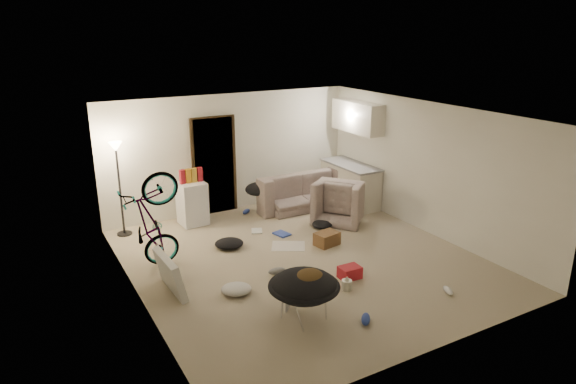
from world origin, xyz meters
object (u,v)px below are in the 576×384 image
armchair (342,204)px  juicer (347,284)px  tv_box (170,274)px  drink_case_a (327,239)px  saucer_chair (304,292)px  sofa (297,193)px  floor_lamp (118,169)px  drink_case_b (350,272)px  bicycle (153,244)px  kitchen_counter (350,185)px  mini_fridge (192,203)px

armchair → juicer: armchair is taller
tv_box → drink_case_a: bearing=3.8°
armchair → tv_box: bearing=69.0°
saucer_chair → armchair: bearing=47.3°
sofa → drink_case_a: size_ratio=4.79×
floor_lamp → juicer: 4.74m
drink_case_b → juicer: size_ratio=1.49×
floor_lamp → bicycle: floor_lamp is taller
floor_lamp → kitchen_counter: size_ratio=1.21×
floor_lamp → armchair: floor_lamp is taller
kitchen_counter → tv_box: bearing=-157.2°
bicycle → saucer_chair: bicycle is taller
floor_lamp → kitchen_counter: (4.83, -0.65, -0.87)m
sofa → saucer_chair: size_ratio=2.09×
drink_case_a → juicer: bearing=-124.1°
mini_fridge → bicycle: bearing=-130.4°
juicer → tv_box: bearing=152.1°
mini_fridge → drink_case_b: (1.36, -3.49, -0.34)m
drink_case_a → sofa: bearing=63.1°
floor_lamp → mini_fridge: size_ratio=2.09×
juicer → armchair: bearing=56.2°
kitchen_counter → bicycle: bicycle is taller
sofa → drink_case_b: 3.54m
tv_box → drink_case_a: (3.01, 0.31, -0.18)m
kitchen_counter → drink_case_a: size_ratio=3.54×
sofa → mini_fridge: size_ratio=2.35×
armchair → sofa: bearing=-18.8°
saucer_chair → drink_case_a: bearing=49.3°
tv_box → bicycle: bearing=87.9°
tv_box → drink_case_b: tv_box is taller
saucer_chair → drink_case_a: 2.56m
sofa → juicer: (-1.28, -3.68, -0.20)m
saucer_chair → drink_case_a: saucer_chair is taller
bicycle → tv_box: 0.90m
kitchen_counter → bicycle: size_ratio=0.88×
saucer_chair → kitchen_counter: bearing=46.9°
sofa → drink_case_a: (-0.61, -2.13, -0.18)m
sofa → floor_lamp: bearing=-3.6°
tv_box → drink_case_b: 2.78m
drink_case_b → drink_case_a: bearing=73.8°
tv_box → kitchen_counter: bearing=20.7°
sofa → saucer_chair: 4.65m
saucer_chair → juicer: size_ratio=4.31×
floor_lamp → tv_box: 2.83m
mini_fridge → saucer_chair: size_ratio=0.89×
drink_case_a → saucer_chair: bearing=-141.4°
kitchen_counter → armchair: kitchen_counter is taller
tv_box → drink_case_a: size_ratio=2.13×
floor_lamp → tv_box: (0.10, -2.64, -1.01)m
floor_lamp → armchair: (4.14, -1.35, -0.99)m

